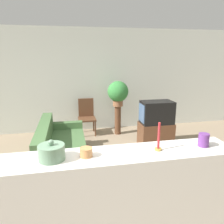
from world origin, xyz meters
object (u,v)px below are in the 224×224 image
wooden_chair (87,115)px  television (157,112)px  decorative_bowl (52,152)px  couch (61,150)px  potted_plant (118,92)px

wooden_chair → television: bearing=-36.5°
wooden_chair → decorative_bowl: (-0.60, -3.62, 0.67)m
television → decorative_bowl: 3.29m
couch → decorative_bowl: (0.02, -2.02, 0.88)m
wooden_chair → potted_plant: potted_plant is taller
couch → decorative_bowl: bearing=-89.3°
couch → potted_plant: size_ratio=2.87×
couch → potted_plant: 2.16m
decorative_bowl → wooden_chair: bearing=80.5°
decorative_bowl → television: bearing=50.6°
couch → decorative_bowl: decorative_bowl is taller
couch → wooden_chair: size_ratio=2.00×
couch → television: size_ratio=2.57×
wooden_chair → decorative_bowl: 3.73m
television → wooden_chair: size_ratio=0.78×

